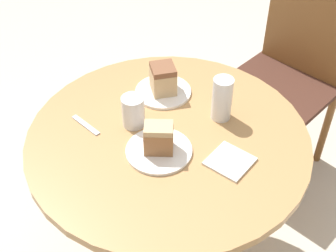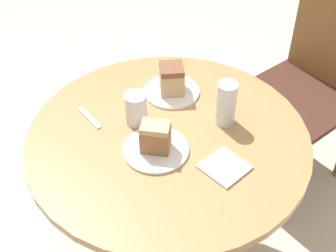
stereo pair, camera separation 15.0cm
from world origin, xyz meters
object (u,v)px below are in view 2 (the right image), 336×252
at_px(plate_near, 156,150).
at_px(glass_water, 226,106).
at_px(cake_slice_near, 155,137).
at_px(plate_far, 172,91).
at_px(glass_lemonade, 136,110).
at_px(cake_slice_far, 172,79).
at_px(chair, 304,91).

height_order(plate_near, glass_water, glass_water).
bearing_deg(cake_slice_near, plate_far, 135.44).
relative_size(glass_lemonade, glass_water, 0.71).
distance_m(cake_slice_near, glass_lemonade, 0.16).
distance_m(plate_near, cake_slice_near, 0.05).
height_order(plate_far, cake_slice_near, cake_slice_near).
bearing_deg(glass_lemonade, cake_slice_far, 108.10).
relative_size(chair, cake_slice_far, 7.55).
relative_size(plate_near, glass_lemonade, 1.91).
distance_m(plate_far, cake_slice_near, 0.31).
bearing_deg(cake_slice_far, plate_far, 0.00).
distance_m(chair, plate_near, 0.95).
bearing_deg(plate_far, cake_slice_far, 0.00).
xyz_separation_m(plate_far, cake_slice_far, (0.00, 0.00, 0.06)).
bearing_deg(plate_far, chair, 84.16).
xyz_separation_m(chair, cake_slice_near, (0.15, -0.90, 0.31)).
distance_m(chair, cake_slice_near, 0.96).
bearing_deg(glass_lemonade, chair, 89.41).
bearing_deg(plate_far, plate_near, -44.56).
xyz_separation_m(cake_slice_far, glass_water, (0.23, 0.05, 0.01)).
bearing_deg(chair, glass_lemonade, -94.49).
relative_size(chair, glass_lemonade, 8.06).
bearing_deg(cake_slice_near, cake_slice_far, 135.44).
relative_size(chair, glass_water, 5.68).
bearing_deg(plate_near, chair, 99.28).
relative_size(plate_far, cake_slice_far, 1.72).
bearing_deg(plate_near, cake_slice_far, 135.44).
bearing_deg(chair, plate_near, -84.62).
distance_m(plate_near, plate_far, 0.30).
height_order(cake_slice_near, cake_slice_far, cake_slice_far).
relative_size(plate_near, cake_slice_far, 1.79).
height_order(cake_slice_far, glass_lemonade, cake_slice_far).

